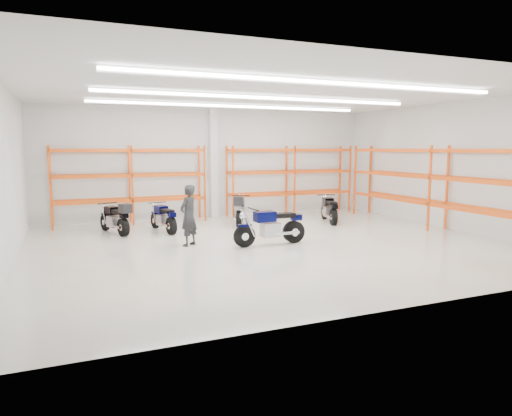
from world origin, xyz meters
name	(u,v)px	position (x,y,z in m)	size (l,w,h in m)	color
ground	(271,244)	(0.00, 0.00, 0.00)	(14.00, 14.00, 0.00)	beige
room_shell	(271,135)	(0.00, 0.03, 3.28)	(14.02, 12.02, 4.51)	silver
motorcycle_main	(273,227)	(0.03, -0.07, 0.53)	(2.31, 0.77, 1.14)	black
motorcycle_back_a	(116,219)	(-4.17, 3.52, 0.53)	(1.00, 2.09, 1.10)	black
motorcycle_back_b	(164,219)	(-2.59, 3.34, 0.46)	(0.72, 2.00, 0.99)	black
motorcycle_back_c	(240,210)	(0.38, 3.75, 0.55)	(1.15, 2.14, 1.15)	black
motorcycle_back_d	(329,210)	(3.79, 2.86, 0.49)	(0.94, 2.07, 1.05)	black
standing_man	(189,215)	(-2.35, 0.77, 0.92)	(0.67, 0.44, 1.83)	black
structural_column	(213,164)	(0.00, 5.82, 2.25)	(0.32, 0.32, 4.50)	white
pallet_racking_back_left	(131,178)	(-3.40, 5.48, 1.79)	(5.67, 0.87, 3.00)	#F75715
pallet_racking_back_right	(290,174)	(3.40, 5.48, 1.79)	(5.67, 0.87, 3.00)	#F75715
pallet_racking_side	(439,179)	(6.48, 0.00, 1.81)	(0.87, 9.07, 3.00)	#F75715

